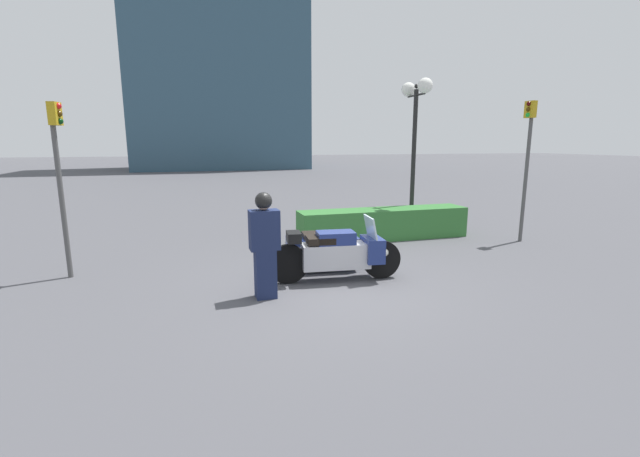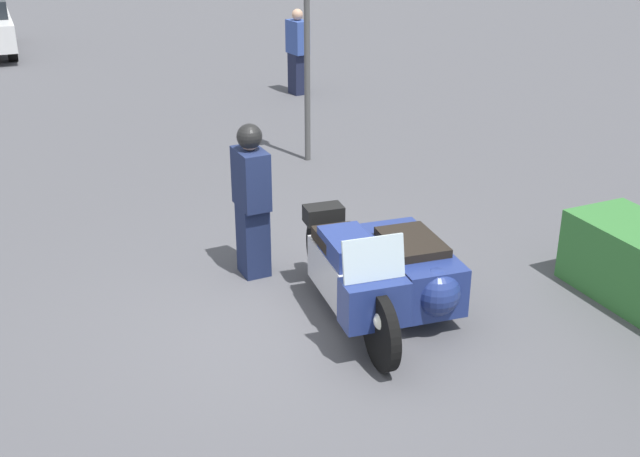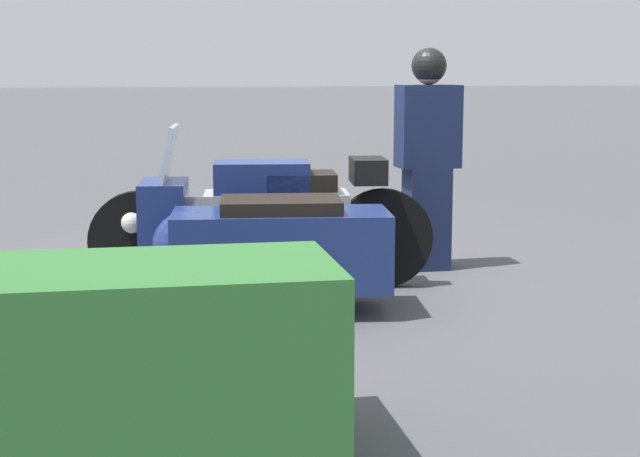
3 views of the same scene
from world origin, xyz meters
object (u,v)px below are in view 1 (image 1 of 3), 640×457
object	(u,v)px
hedge_bush_curbside	(383,224)
twin_lamp_post	(415,112)
officer_rider	(265,243)
police_motorcycle	(333,250)
traffic_light_near	(527,151)
traffic_light_far	(59,164)

from	to	relation	value
hedge_bush_curbside	twin_lamp_post	xyz separation A→B (m)	(1.10, 0.53, 2.90)
officer_rider	hedge_bush_curbside	size ratio (longest dim) A/B	0.38
police_motorcycle	traffic_light_near	size ratio (longest dim) A/B	0.71
traffic_light_near	traffic_light_far	world-z (taller)	traffic_light_near
police_motorcycle	hedge_bush_curbside	distance (m)	3.45
hedge_bush_curbside	traffic_light_near	xyz separation A→B (m)	(3.23, -1.29, 1.89)
hedge_bush_curbside	traffic_light_far	world-z (taller)	traffic_light_far
officer_rider	hedge_bush_curbside	bearing A→B (deg)	-48.28
hedge_bush_curbside	traffic_light_far	bearing A→B (deg)	-169.22
officer_rider	police_motorcycle	bearing A→B (deg)	-60.56
police_motorcycle	twin_lamp_post	bearing A→B (deg)	49.34
police_motorcycle	traffic_light_far	world-z (taller)	traffic_light_far
twin_lamp_post	police_motorcycle	bearing A→B (deg)	-137.03
police_motorcycle	traffic_light_near	distance (m)	5.93
police_motorcycle	officer_rider	bearing A→B (deg)	-142.92
officer_rider	traffic_light_near	world-z (taller)	traffic_light_near
police_motorcycle	traffic_light_far	size ratio (longest dim) A/B	0.77
twin_lamp_post	traffic_light_far	distance (m)	8.42
traffic_light_far	officer_rider	bearing A→B (deg)	-22.04
police_motorcycle	traffic_light_near	bearing A→B (deg)	19.78
twin_lamp_post	traffic_light_far	size ratio (longest dim) A/B	1.29
traffic_light_near	traffic_light_far	distance (m)	10.27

